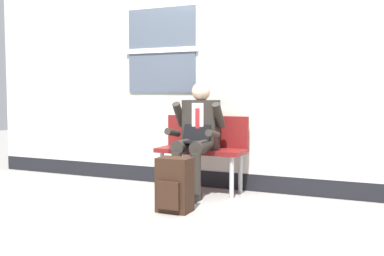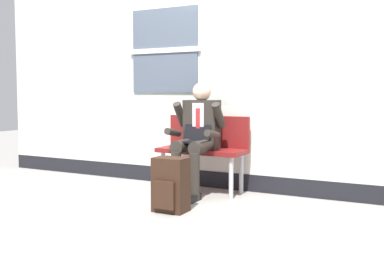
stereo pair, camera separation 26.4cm
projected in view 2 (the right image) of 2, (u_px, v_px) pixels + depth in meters
ground_plane at (181, 199)px, 4.82m from camera, size 18.00×18.00×0.00m
station_wall at (211, 65)px, 5.39m from camera, size 6.42×0.16×2.96m
bench_with_person at (204, 146)px, 5.19m from camera, size 1.01×0.42×0.87m
person_seated at (197, 134)px, 5.01m from camera, size 0.57×0.70×1.25m
backpack at (170, 185)px, 4.31m from camera, size 0.32×0.26×0.52m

